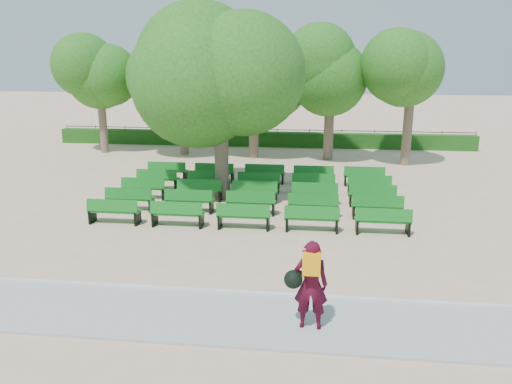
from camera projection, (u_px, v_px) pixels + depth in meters
ground at (219, 213)px, 17.95m from camera, size 120.00×120.00×0.00m
paving at (155, 314)px, 10.86m from camera, size 30.00×2.20×0.06m
curb at (170, 289)px, 11.95m from camera, size 30.00×0.12×0.10m
hedge at (261, 139)px, 31.25m from camera, size 26.00×0.70×0.90m
fence at (262, 145)px, 31.75m from camera, size 26.00×0.10×1.02m
tree_line at (253, 159)px, 27.54m from camera, size 21.80×6.80×7.04m
bench_array at (256, 200)px, 19.29m from camera, size 1.77×0.65×1.10m
tree_among at (220, 75)px, 18.58m from camera, size 5.16×5.16×7.13m
person at (309, 283)px, 10.02m from camera, size 0.89×0.54×1.89m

